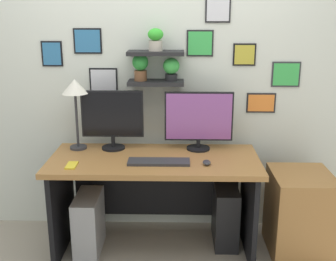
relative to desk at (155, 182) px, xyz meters
name	(u,v)px	position (x,y,z in m)	size (l,w,h in m)	color
ground_plane	(155,248)	(0.00, -0.05, -0.54)	(8.00, 8.00, 0.00)	gray
back_wall_assembly	(157,68)	(0.00, 0.38, 0.82)	(4.40, 0.24, 2.70)	silver
desk	(155,182)	(0.00, 0.00, 0.00)	(1.54, 0.68, 0.75)	#9E6B38
monitor_left	(112,118)	(-0.33, 0.16, 0.46)	(0.48, 0.18, 0.46)	black
monitor_right	(199,119)	(0.33, 0.16, 0.45)	(0.52, 0.18, 0.45)	black
keyboard	(159,162)	(0.04, -0.16, 0.22)	(0.44, 0.14, 0.02)	#2D2D33
computer_mouse	(207,162)	(0.38, -0.18, 0.23)	(0.06, 0.09, 0.03)	#2D2D33
desk_lamp	(75,92)	(-0.61, 0.15, 0.66)	(0.20, 0.20, 0.55)	#2D2D33
cell_phone	(72,165)	(-0.57, -0.23, 0.22)	(0.07, 0.14, 0.01)	yellow
drawer_cabinet	(299,213)	(1.10, -0.05, -0.22)	(0.44, 0.50, 0.63)	#9E6B38
computer_tower_left	(89,223)	(-0.50, -0.09, -0.31)	(0.18, 0.40, 0.46)	#99999E
computer_tower_right	(225,214)	(0.55, 0.07, -0.30)	(0.18, 0.40, 0.47)	black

